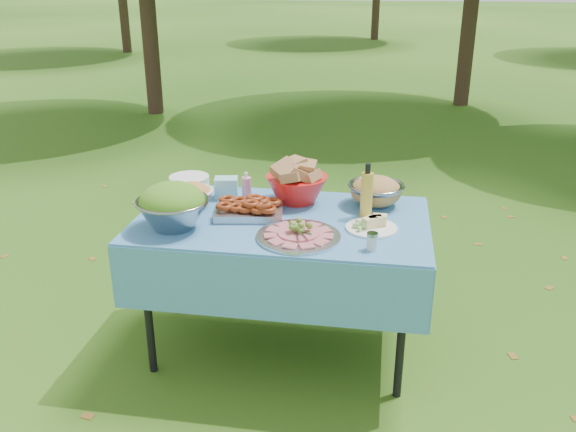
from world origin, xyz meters
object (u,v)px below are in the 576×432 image
object	(u,v)px
picnic_table	(282,285)
charcuterie_platter	(299,229)
salad_bowl	(172,206)
bread_bowl	(297,182)
pasta_bowl_steel	(376,191)
plate_stack	(190,184)
oil_bottle	(367,190)

from	to	relation	value
picnic_table	charcuterie_platter	world-z (taller)	charcuterie_platter
salad_bowl	bread_bowl	distance (m)	0.70
salad_bowl	charcuterie_platter	size ratio (longest dim) A/B	0.87
picnic_table	pasta_bowl_steel	distance (m)	0.70
plate_stack	pasta_bowl_steel	bearing A→B (deg)	-1.92
plate_stack	oil_bottle	distance (m)	1.02
picnic_table	plate_stack	world-z (taller)	plate_stack
plate_stack	pasta_bowl_steel	size ratio (longest dim) A/B	0.76
salad_bowl	oil_bottle	world-z (taller)	oil_bottle
salad_bowl	plate_stack	distance (m)	0.52
bread_bowl	pasta_bowl_steel	size ratio (longest dim) A/B	1.13
oil_bottle	bread_bowl	bearing A→B (deg)	157.18
bread_bowl	pasta_bowl_steel	world-z (taller)	bread_bowl
charcuterie_platter	bread_bowl	bearing A→B (deg)	99.60
pasta_bowl_steel	charcuterie_platter	bearing A→B (deg)	-124.48
salad_bowl	plate_stack	world-z (taller)	salad_bowl
salad_bowl	bread_bowl	xyz separation A→B (m)	(0.53, 0.45, -0.00)
plate_stack	pasta_bowl_steel	world-z (taller)	pasta_bowl_steel
charcuterie_platter	salad_bowl	bearing A→B (deg)	177.88
plate_stack	oil_bottle	size ratio (longest dim) A/B	0.80
plate_stack	pasta_bowl_steel	distance (m)	1.04
bread_bowl	charcuterie_platter	bearing A→B (deg)	-80.40
salad_bowl	oil_bottle	xyz separation A→B (m)	(0.91, 0.30, 0.03)
charcuterie_platter	oil_bottle	bearing A→B (deg)	46.95
salad_bowl	bread_bowl	size ratio (longest dim) A/B	1.05
picnic_table	bread_bowl	xyz separation A→B (m)	(0.04, 0.26, 0.49)
plate_stack	charcuterie_platter	size ratio (longest dim) A/B	0.56
charcuterie_platter	oil_bottle	size ratio (longest dim) A/B	1.42
bread_bowl	charcuterie_platter	world-z (taller)	bread_bowl
picnic_table	salad_bowl	distance (m)	0.73
plate_stack	bread_bowl	size ratio (longest dim) A/B	0.68
oil_bottle	charcuterie_platter	bearing A→B (deg)	-133.05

